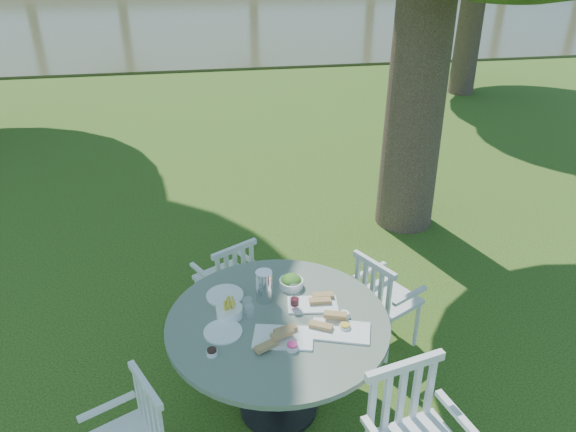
% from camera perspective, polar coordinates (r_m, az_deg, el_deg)
% --- Properties ---
extents(ground, '(140.00, 140.00, 0.00)m').
position_cam_1_polar(ground, '(5.22, 0.36, -9.29)').
color(ground, '#1D3A0C').
rests_on(ground, ground).
extents(table, '(1.49, 1.49, 0.81)m').
position_cam_1_polar(table, '(3.87, -1.03, -12.15)').
color(table, black).
rests_on(table, ground).
extents(chair_ne, '(0.57, 0.58, 0.86)m').
position_cam_1_polar(chair_ne, '(4.57, 9.39, -8.00)').
color(chair_ne, silver).
rests_on(chair_ne, ground).
extents(chair_nw, '(0.56, 0.55, 0.83)m').
position_cam_1_polar(chair_nw, '(4.78, -5.97, -6.18)').
color(chair_nw, silver).
rests_on(chair_nw, ground).
extents(chair_se, '(0.60, 0.57, 0.99)m').
position_cam_1_polar(chair_se, '(3.49, 12.32, -20.55)').
color(chair_se, silver).
rests_on(chair_se, ground).
extents(tableware, '(1.09, 0.80, 0.23)m').
position_cam_1_polar(tableware, '(3.83, -1.69, -9.07)').
color(tableware, white).
rests_on(tableware, table).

